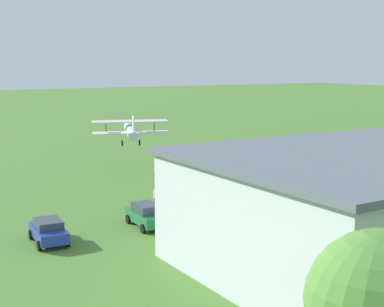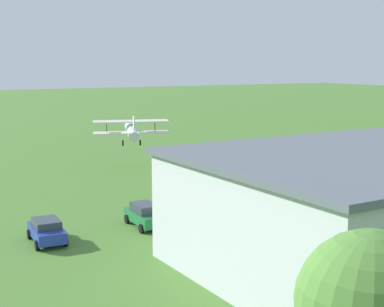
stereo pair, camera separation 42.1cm
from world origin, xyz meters
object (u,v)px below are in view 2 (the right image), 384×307
(car_blue, at_px, (47,230))
(person_watching_takeoff, at_px, (249,187))
(person_at_fence_line, at_px, (165,196))
(tree_at_field_edge, at_px, (370,306))
(car_green, at_px, (145,215))
(person_beside_truck, at_px, (155,198))
(biplane, at_px, (132,130))
(person_by_parked_cars, at_px, (187,191))

(car_blue, distance_m, person_watching_takeoff, 19.34)
(person_at_fence_line, distance_m, person_watching_takeoff, 7.76)
(person_watching_takeoff, xyz_separation_m, tree_at_field_edge, (15.89, 28.94, 3.67))
(car_blue, bearing_deg, car_green, -178.06)
(car_blue, distance_m, person_at_fence_line, 12.24)
(person_beside_truck, bearing_deg, tree_at_field_edge, 76.47)
(biplane, xyz_separation_m, person_watching_takeoff, (-3.65, 17.14, -3.48))
(tree_at_field_edge, bearing_deg, car_green, -99.39)
(person_by_parked_cars, xyz_separation_m, person_watching_takeoff, (-5.34, 1.51, 0.04))
(person_beside_truck, bearing_deg, car_green, 56.72)
(biplane, distance_m, person_watching_takeoff, 17.87)
(tree_at_field_edge, bearing_deg, biplane, -104.88)
(car_blue, relative_size, person_watching_takeoff, 2.30)
(car_blue, xyz_separation_m, person_beside_truck, (-10.15, -4.79, -0.00))
(biplane, height_order, person_watching_takeoff, biplane)
(biplane, bearing_deg, tree_at_field_edge, 75.12)
(biplane, height_order, car_blue, biplane)
(person_at_fence_line, bearing_deg, person_watching_takeoff, 173.40)
(person_beside_truck, bearing_deg, person_by_parked_cars, -166.96)
(person_by_parked_cars, distance_m, person_beside_truck, 3.50)
(person_beside_truck, bearing_deg, biplane, -107.26)
(car_green, height_order, car_blue, car_green)
(car_blue, height_order, tree_at_field_edge, tree_at_field_edge)
(person_watching_takeoff, bearing_deg, person_at_fence_line, -6.60)
(biplane, bearing_deg, person_beside_truck, 72.74)
(car_green, distance_m, car_blue, 7.17)
(person_at_fence_line, height_order, tree_at_field_edge, tree_at_field_edge)
(person_by_parked_cars, bearing_deg, tree_at_field_edge, 70.89)
(person_beside_truck, xyz_separation_m, tree_at_field_edge, (7.14, 29.66, 3.73))
(person_by_parked_cars, bearing_deg, person_beside_truck, 13.04)
(biplane, height_order, tree_at_field_edge, tree_at_field_edge)
(person_at_fence_line, xyz_separation_m, person_watching_takeoff, (-7.71, 0.89, 0.02))
(person_at_fence_line, height_order, person_beside_truck, person_at_fence_line)
(car_blue, relative_size, person_beside_truck, 2.45)
(car_green, height_order, person_beside_truck, car_green)
(tree_at_field_edge, bearing_deg, person_watching_takeoff, -118.78)
(person_watching_takeoff, height_order, person_beside_truck, person_watching_takeoff)
(car_green, bearing_deg, person_at_fence_line, -130.53)
(car_blue, distance_m, tree_at_field_edge, 25.33)
(person_at_fence_line, relative_size, person_beside_truck, 1.04)
(car_green, height_order, person_by_parked_cars, car_green)
(tree_at_field_edge, bearing_deg, car_blue, -83.10)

